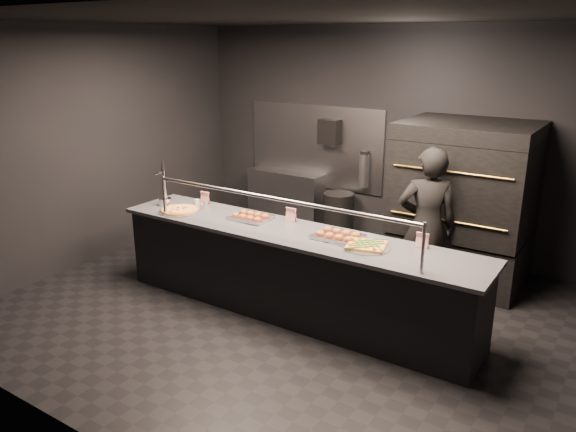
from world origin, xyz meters
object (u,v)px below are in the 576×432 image
(slider_tray_a, at_px, (250,217))
(slider_tray_b, at_px, (338,236))
(fire_extinguisher, at_px, (364,170))
(beer_tap, at_px, (165,192))
(service_counter, at_px, (292,272))
(round_pizza, at_px, (180,210))
(towel_dispenser, at_px, (330,132))
(worker, at_px, (427,226))
(trash_bin, at_px, (338,218))
(pizza_oven, at_px, (463,202))
(square_pizza, at_px, (366,246))
(prep_shelf, at_px, (286,200))

(slider_tray_a, xyz_separation_m, slider_tray_b, (1.10, -0.02, 0.00))
(fire_extinguisher, bearing_deg, beer_tap, -120.23)
(service_counter, bearing_deg, round_pizza, -175.35)
(towel_dispenser, height_order, beer_tap, towel_dispenser)
(slider_tray_b, bearing_deg, fire_extinguisher, 110.06)
(worker, bearing_deg, trash_bin, -61.85)
(trash_bin, height_order, worker, worker)
(pizza_oven, relative_size, fire_extinguisher, 3.78)
(square_pizza, bearing_deg, beer_tap, -179.49)
(fire_extinguisher, bearing_deg, worker, -43.35)
(fire_extinguisher, relative_size, worker, 0.29)
(slider_tray_b, relative_size, trash_bin, 0.73)
(prep_shelf, xyz_separation_m, trash_bin, (0.96, -0.10, -0.09))
(beer_tap, relative_size, trash_bin, 0.80)
(slider_tray_a, bearing_deg, fire_extinguisher, 83.80)
(service_counter, distance_m, round_pizza, 1.53)
(slider_tray_a, bearing_deg, pizza_oven, 45.06)
(slider_tray_a, relative_size, worker, 0.26)
(beer_tap, bearing_deg, pizza_oven, 33.06)
(towel_dispenser, bearing_deg, slider_tray_a, -82.56)
(pizza_oven, xyz_separation_m, fire_extinguisher, (-1.55, 0.50, 0.09))
(worker, bearing_deg, slider_tray_a, 2.88)
(service_counter, bearing_deg, fire_extinguisher, 98.30)
(service_counter, relative_size, beer_tap, 7.10)
(service_counter, distance_m, square_pizza, 0.97)
(pizza_oven, height_order, square_pizza, pizza_oven)
(fire_extinguisher, bearing_deg, round_pizza, -113.60)
(slider_tray_a, bearing_deg, trash_bin, 91.00)
(service_counter, height_order, round_pizza, service_counter)
(prep_shelf, xyz_separation_m, beer_tap, (-0.17, -2.35, 0.63))
(pizza_oven, xyz_separation_m, round_pizza, (-2.65, -2.02, -0.03))
(trash_bin, bearing_deg, round_pizza, -109.17)
(prep_shelf, bearing_deg, slider_tray_a, -65.80)
(beer_tap, height_order, slider_tray_a, beer_tap)
(round_pizza, distance_m, slider_tray_a, 0.88)
(service_counter, height_order, slider_tray_a, service_counter)
(trash_bin, bearing_deg, square_pizza, -56.28)
(round_pizza, height_order, slider_tray_b, slider_tray_b)
(fire_extinguisher, bearing_deg, towel_dispenser, -178.96)
(beer_tap, distance_m, worker, 3.04)
(beer_tap, height_order, slider_tray_b, beer_tap)
(round_pizza, xyz_separation_m, square_pizza, (2.30, 0.11, 0.00))
(prep_shelf, relative_size, towel_dispenser, 3.43)
(service_counter, distance_m, fire_extinguisher, 2.50)
(round_pizza, xyz_separation_m, trash_bin, (0.81, 2.34, -0.57))
(pizza_oven, distance_m, worker, 0.84)
(beer_tap, xyz_separation_m, trash_bin, (1.13, 2.25, -0.72))
(service_counter, bearing_deg, beer_tap, -179.00)
(pizza_oven, distance_m, trash_bin, 1.96)
(slider_tray_a, xyz_separation_m, square_pizza, (1.45, -0.10, -0.01))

